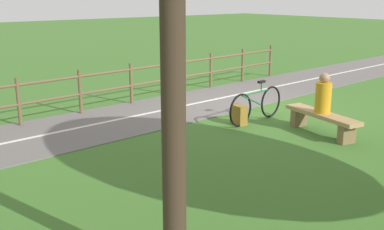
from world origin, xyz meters
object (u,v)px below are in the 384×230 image
object	(u,v)px
person_seated	(323,95)
bicycle	(256,105)
bench	(322,119)
backpack	(239,115)

from	to	relation	value
person_seated	bicycle	world-z (taller)	person_seated
person_seated	bicycle	distance (m)	1.56
bench	person_seated	xyz separation A→B (m)	(0.01, -0.00, 0.49)
person_seated	bicycle	size ratio (longest dim) A/B	0.45
person_seated	bench	bearing A→B (deg)	-180.00
bicycle	backpack	world-z (taller)	bicycle
bench	person_seated	world-z (taller)	person_seated
person_seated	backpack	bearing A→B (deg)	38.25
bicycle	backpack	distance (m)	0.48
person_seated	backpack	size ratio (longest dim) A/B	1.91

